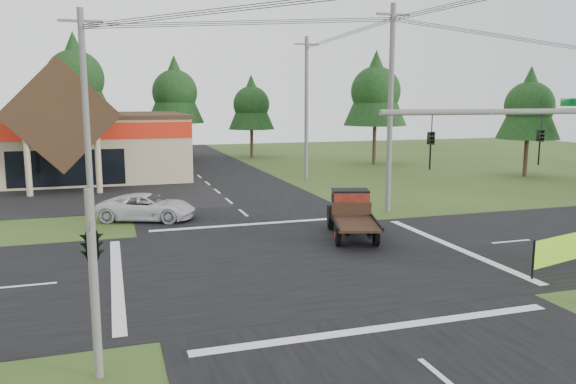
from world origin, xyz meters
name	(u,v)px	position (x,y,z in m)	size (l,w,h in m)	color
ground	(301,261)	(0.00, 0.00, 0.00)	(120.00, 120.00, 0.00)	#324518
road_ns	(301,261)	(0.00, 0.00, 0.01)	(12.00, 120.00, 0.02)	black
road_ew	(301,261)	(0.00, 0.00, 0.01)	(120.00, 12.00, 0.02)	black
traffic_signal_mast	(576,166)	(5.82, -7.50, 4.43)	(8.12, 0.24, 7.00)	#595651
traffic_signal_corner	(91,226)	(-7.50, -7.32, 3.52)	(0.53, 2.48, 4.40)	#595651
utility_pole_nw	(86,120)	(-8.00, 8.00, 5.39)	(2.00, 0.30, 10.50)	#595651
utility_pole_ne	(390,108)	(8.00, 8.00, 5.89)	(2.00, 0.30, 11.50)	#595651
utility_pole_n	(306,107)	(8.00, 22.00, 5.74)	(2.00, 0.30, 11.20)	#595651
tree_row_c	(75,76)	(-10.00, 41.00, 8.72)	(7.28, 7.28, 13.13)	#332316
tree_row_d	(175,90)	(0.00, 42.00, 7.38)	(6.16, 6.16, 11.11)	#332316
tree_row_e	(251,103)	(8.00, 40.00, 6.03)	(5.04, 5.04, 9.09)	#332316
tree_side_ne	(376,89)	(18.00, 30.00, 7.38)	(6.16, 6.16, 11.11)	#332316
tree_side_e_near	(529,104)	(26.00, 18.00, 6.03)	(5.04, 5.04, 9.09)	#332316
antique_flatbed_truck	(353,215)	(3.53, 2.91, 1.07)	(1.95, 5.11, 2.14)	#560C10
roadside_banner	(567,252)	(9.07, -4.17, 0.72)	(4.24, 0.12, 1.45)	#8FD71C
white_pickup	(147,207)	(-5.28, 9.79, 0.70)	(2.34, 5.07, 1.41)	silver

